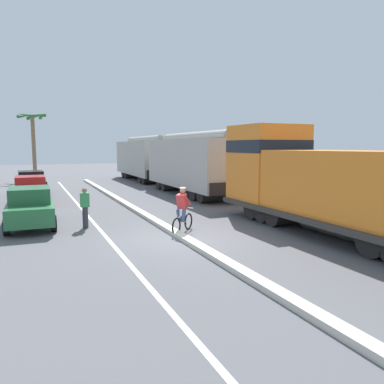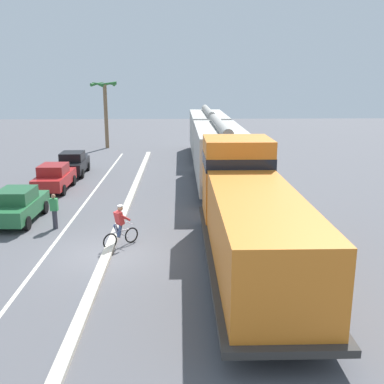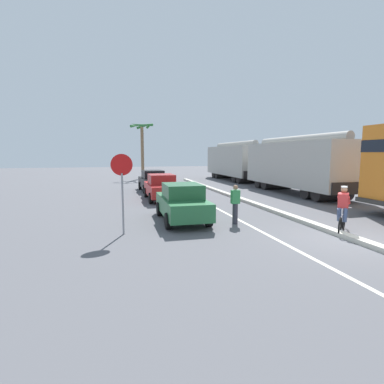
{
  "view_description": "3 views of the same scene",
  "coord_description": "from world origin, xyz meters",
  "px_view_note": "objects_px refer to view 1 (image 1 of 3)",
  "views": [
    {
      "loc": [
        -4.83,
        -12.06,
        3.25
      ],
      "look_at": [
        1.06,
        1.44,
        1.44
      ],
      "focal_mm": 35.0,
      "sensor_mm": 36.0,
      "label": 1
    },
    {
      "loc": [
        2.83,
        -16.47,
        6.64
      ],
      "look_at": [
        3.34,
        2.38,
        1.85
      ],
      "focal_mm": 42.0,
      "sensor_mm": 36.0,
      "label": 2
    },
    {
      "loc": [
        -7.67,
        -8.17,
        2.88
      ],
      "look_at": [
        -3.92,
        6.05,
        1.0
      ],
      "focal_mm": 28.0,
      "sensor_mm": 36.0,
      "label": 3
    }
  ],
  "objects_px": {
    "parked_car_red": "(31,190)",
    "palm_tree_near": "(33,131)",
    "locomotive": "(322,185)",
    "hopper_car_middle": "(144,159)",
    "hopper_car_lead": "(193,164)",
    "cyclist": "(182,211)",
    "pedestrian_by_cars": "(85,207)",
    "parked_car_black": "(31,183)",
    "parked_car_green": "(30,207)"
  },
  "relations": [
    {
      "from": "hopper_car_middle",
      "to": "parked_car_green",
      "type": "relative_size",
      "value": 2.51
    },
    {
      "from": "hopper_car_lead",
      "to": "parked_car_black",
      "type": "height_order",
      "value": "hopper_car_lead"
    },
    {
      "from": "locomotive",
      "to": "hopper_car_middle",
      "type": "xyz_separation_m",
      "value": [
        0.0,
        23.76,
        0.28
      ]
    },
    {
      "from": "hopper_car_middle",
      "to": "parked_car_red",
      "type": "xyz_separation_m",
      "value": [
        -10.07,
        -12.21,
        -1.26
      ]
    },
    {
      "from": "parked_car_red",
      "to": "palm_tree_near",
      "type": "bearing_deg",
      "value": 88.23
    },
    {
      "from": "parked_car_black",
      "to": "cyclist",
      "type": "distance_m",
      "value": 15.1
    },
    {
      "from": "parked_car_black",
      "to": "palm_tree_near",
      "type": "distance_m",
      "value": 13.17
    },
    {
      "from": "hopper_car_middle",
      "to": "palm_tree_near",
      "type": "relative_size",
      "value": 1.63
    },
    {
      "from": "parked_car_black",
      "to": "cyclist",
      "type": "bearing_deg",
      "value": -70.13
    },
    {
      "from": "locomotive",
      "to": "pedestrian_by_cars",
      "type": "height_order",
      "value": "locomotive"
    },
    {
      "from": "locomotive",
      "to": "hopper_car_lead",
      "type": "distance_m",
      "value": 12.16
    },
    {
      "from": "hopper_car_middle",
      "to": "parked_car_red",
      "type": "height_order",
      "value": "hopper_car_middle"
    },
    {
      "from": "hopper_car_lead",
      "to": "parked_car_green",
      "type": "xyz_separation_m",
      "value": [
        -10.13,
        -6.77,
        -1.26
      ]
    },
    {
      "from": "locomotive",
      "to": "cyclist",
      "type": "xyz_separation_m",
      "value": [
        -4.88,
        2.01,
        -0.98
      ]
    },
    {
      "from": "parked_car_green",
      "to": "palm_tree_near",
      "type": "relative_size",
      "value": 0.65
    },
    {
      "from": "hopper_car_lead",
      "to": "parked_car_red",
      "type": "distance_m",
      "value": 10.16
    },
    {
      "from": "parked_car_red",
      "to": "palm_tree_near",
      "type": "distance_m",
      "value": 17.68
    },
    {
      "from": "hopper_car_lead",
      "to": "parked_car_red",
      "type": "relative_size",
      "value": 2.52
    },
    {
      "from": "cyclist",
      "to": "palm_tree_near",
      "type": "height_order",
      "value": "palm_tree_near"
    },
    {
      "from": "parked_car_green",
      "to": "pedestrian_by_cars",
      "type": "bearing_deg",
      "value": -28.66
    },
    {
      "from": "locomotive",
      "to": "hopper_car_middle",
      "type": "relative_size",
      "value": 1.1
    },
    {
      "from": "hopper_car_middle",
      "to": "parked_car_black",
      "type": "distance_m",
      "value": 12.6
    },
    {
      "from": "parked_car_red",
      "to": "parked_car_black",
      "type": "relative_size",
      "value": 0.99
    },
    {
      "from": "parked_car_green",
      "to": "pedestrian_by_cars",
      "type": "xyz_separation_m",
      "value": [
        2.0,
        -1.09,
        0.03
      ]
    },
    {
      "from": "parked_car_green",
      "to": "palm_tree_near",
      "type": "height_order",
      "value": "palm_tree_near"
    },
    {
      "from": "locomotive",
      "to": "hopper_car_lead",
      "type": "bearing_deg",
      "value": 90.0
    },
    {
      "from": "locomotive",
      "to": "parked_car_red",
      "type": "xyz_separation_m",
      "value": [
        -10.07,
        11.54,
        -0.98
      ]
    },
    {
      "from": "locomotive",
      "to": "parked_car_green",
      "type": "distance_m",
      "value": 11.51
    },
    {
      "from": "parked_car_green",
      "to": "palm_tree_near",
      "type": "bearing_deg",
      "value": 88.55
    },
    {
      "from": "cyclist",
      "to": "pedestrian_by_cars",
      "type": "relative_size",
      "value": 1.06
    },
    {
      "from": "parked_car_red",
      "to": "parked_car_black",
      "type": "xyz_separation_m",
      "value": [
        0.06,
        4.66,
        0.0
      ]
    },
    {
      "from": "hopper_car_middle",
      "to": "palm_tree_near",
      "type": "height_order",
      "value": "palm_tree_near"
    },
    {
      "from": "hopper_car_lead",
      "to": "locomotive",
      "type": "bearing_deg",
      "value": -90.0
    },
    {
      "from": "parked_car_green",
      "to": "parked_car_red",
      "type": "height_order",
      "value": "same"
    },
    {
      "from": "parked_car_green",
      "to": "parked_car_black",
      "type": "height_order",
      "value": "same"
    },
    {
      "from": "hopper_car_lead",
      "to": "palm_tree_near",
      "type": "xyz_separation_m",
      "value": [
        -9.54,
        16.62,
        2.65
      ]
    },
    {
      "from": "cyclist",
      "to": "pedestrian_by_cars",
      "type": "xyz_separation_m",
      "value": [
        -3.25,
        2.29,
        0.03
      ]
    },
    {
      "from": "cyclist",
      "to": "pedestrian_by_cars",
      "type": "bearing_deg",
      "value": 144.85
    },
    {
      "from": "hopper_car_lead",
      "to": "palm_tree_near",
      "type": "height_order",
      "value": "palm_tree_near"
    },
    {
      "from": "palm_tree_near",
      "to": "pedestrian_by_cars",
      "type": "relative_size",
      "value": 4.03
    },
    {
      "from": "parked_car_black",
      "to": "pedestrian_by_cars",
      "type": "relative_size",
      "value": 2.63
    },
    {
      "from": "locomotive",
      "to": "pedestrian_by_cars",
      "type": "bearing_deg",
      "value": 152.14
    },
    {
      "from": "hopper_car_middle",
      "to": "parked_car_black",
      "type": "xyz_separation_m",
      "value": [
        -10.01,
        -7.55,
        -1.26
      ]
    },
    {
      "from": "palm_tree_near",
      "to": "parked_car_black",
      "type": "bearing_deg",
      "value": -92.16
    },
    {
      "from": "hopper_car_middle",
      "to": "cyclist",
      "type": "xyz_separation_m",
      "value": [
        -4.88,
        -21.75,
        -1.26
      ]
    },
    {
      "from": "parked_car_green",
      "to": "parked_car_black",
      "type": "distance_m",
      "value": 10.82
    },
    {
      "from": "parked_car_red",
      "to": "pedestrian_by_cars",
      "type": "bearing_deg",
      "value": -75.03
    },
    {
      "from": "locomotive",
      "to": "palm_tree_near",
      "type": "relative_size",
      "value": 1.78
    },
    {
      "from": "cyclist",
      "to": "palm_tree_near",
      "type": "bearing_deg",
      "value": 99.87
    },
    {
      "from": "parked_car_black",
      "to": "palm_tree_near",
      "type": "relative_size",
      "value": 0.65
    }
  ]
}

